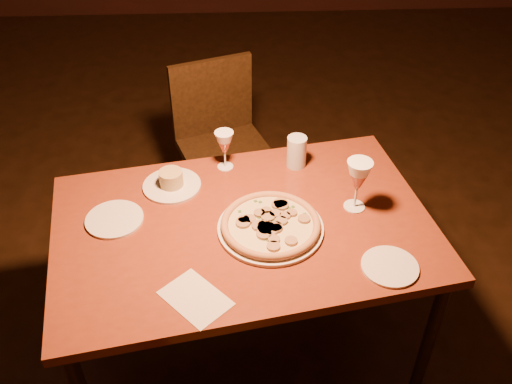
{
  "coord_description": "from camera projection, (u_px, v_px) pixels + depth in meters",
  "views": [
    {
      "loc": [
        0.18,
        -1.73,
        2.05
      ],
      "look_at": [
        0.25,
        -0.19,
        0.81
      ],
      "focal_mm": 40.0,
      "sensor_mm": 36.0,
      "label": 1
    }
  ],
  "objects": [
    {
      "name": "floor",
      "position": [
        200.0,
        303.0,
        2.62
      ],
      "size": [
        7.0,
        7.0,
        0.0
      ],
      "primitive_type": "plane",
      "color": "black",
      "rests_on": "ground"
    },
    {
      "name": "ramekin_saucer",
      "position": [
        171.0,
        182.0,
        2.15
      ],
      "size": [
        0.22,
        0.22,
        0.07
      ],
      "color": "silver",
      "rests_on": "dining_table"
    },
    {
      "name": "dining_table",
      "position": [
        244.0,
        236.0,
        2.04
      ],
      "size": [
        1.45,
        1.07,
        0.71
      ],
      "rotation": [
        0.0,
        0.0,
        0.18
      ],
      "color": "maroon",
      "rests_on": "floor"
    },
    {
      "name": "water_tumbler",
      "position": [
        297.0,
        152.0,
        2.23
      ],
      "size": [
        0.08,
        0.08,
        0.13
      ],
      "primitive_type": "cylinder",
      "color": "silver",
      "rests_on": "dining_table"
    },
    {
      "name": "side_plate_near",
      "position": [
        390.0,
        267.0,
        1.83
      ],
      "size": [
        0.18,
        0.18,
        0.01
      ],
      "primitive_type": "cylinder",
      "color": "silver",
      "rests_on": "dining_table"
    },
    {
      "name": "wine_glass_right",
      "position": [
        357.0,
        185.0,
        2.01
      ],
      "size": [
        0.09,
        0.09,
        0.2
      ],
      "primitive_type": null,
      "color": "#BD5E4E",
      "rests_on": "dining_table"
    },
    {
      "name": "pizza_plate",
      "position": [
        271.0,
        225.0,
        1.96
      ],
      "size": [
        0.37,
        0.37,
        0.04
      ],
      "color": "silver",
      "rests_on": "dining_table"
    },
    {
      "name": "wine_glass_far",
      "position": [
        225.0,
        150.0,
        2.21
      ],
      "size": [
        0.07,
        0.07,
        0.16
      ],
      "primitive_type": null,
      "color": "#BD5E4E",
      "rests_on": "dining_table"
    },
    {
      "name": "menu_card",
      "position": [
        196.0,
        298.0,
        1.73
      ],
      "size": [
        0.25,
        0.25,
        0.0
      ],
      "primitive_type": "cube",
      "rotation": [
        0.0,
        0.0,
        0.75
      ],
      "color": "beige",
      "rests_on": "dining_table"
    },
    {
      "name": "chair_far",
      "position": [
        222.0,
        139.0,
        2.82
      ],
      "size": [
        0.53,
        0.53,
        0.85
      ],
      "rotation": [
        0.0,
        0.0,
        0.34
      ],
      "color": "black",
      "rests_on": "floor"
    },
    {
      "name": "side_plate_left",
      "position": [
        114.0,
        219.0,
        2.01
      ],
      "size": [
        0.2,
        0.2,
        0.01
      ],
      "primitive_type": "cylinder",
      "color": "silver",
      "rests_on": "dining_table"
    }
  ]
}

